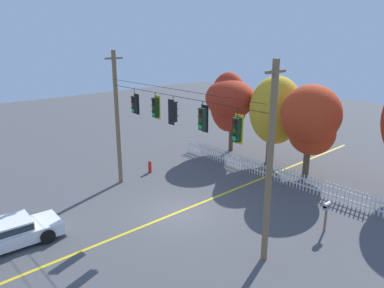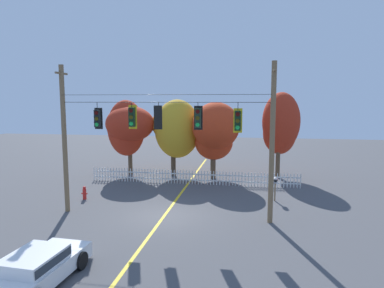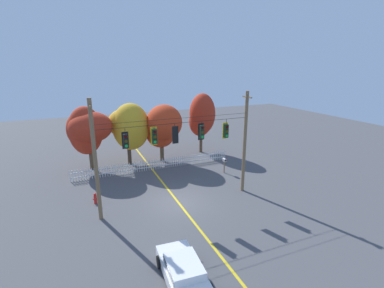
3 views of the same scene
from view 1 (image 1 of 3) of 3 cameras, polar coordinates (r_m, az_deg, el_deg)
ground at (r=18.93m, az=-2.29°, el=-10.65°), size 80.00×80.00×0.00m
lane_centerline_stripe at (r=18.93m, az=-2.29°, el=-10.64°), size 0.16×36.00×0.01m
signal_support_span at (r=17.46m, az=-2.44°, el=1.25°), size 11.14×1.10×7.91m
traffic_signal_westbound_side at (r=20.01m, az=-8.92°, el=6.15°), size 0.43×0.38×1.41m
traffic_signal_southbound_primary at (r=18.47m, az=-5.70°, el=5.71°), size 0.43×0.38×1.37m
traffic_signal_eastbound_side at (r=17.36m, az=-2.96°, el=5.06°), size 0.43×0.38×1.36m
traffic_signal_northbound_secondary at (r=15.89m, az=1.69°, el=3.95°), size 0.43×0.38×1.38m
traffic_signal_northbound_primary at (r=14.59m, az=7.02°, el=2.23°), size 0.43×0.38×1.50m
white_picket_fence at (r=23.42m, az=11.98°, el=-4.20°), size 15.25×0.06×1.01m
autumn_maple_near_fence at (r=27.86m, az=5.82°, el=6.79°), size 4.09×3.64×6.10m
autumn_maple_mid at (r=25.71m, az=13.05°, el=5.46°), size 4.00×3.55×6.14m
autumn_oak_far_east at (r=23.50m, az=18.24°, el=3.35°), size 3.60×3.78×5.94m
parked_car at (r=17.77m, az=-26.67°, el=-12.28°), size 2.05×4.16×1.15m
fire_hydrant at (r=24.15m, az=-6.61°, el=-3.56°), size 0.38×0.22×0.82m
roadside_mailbox at (r=17.83m, az=20.32°, el=-9.36°), size 0.25×0.44×1.44m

